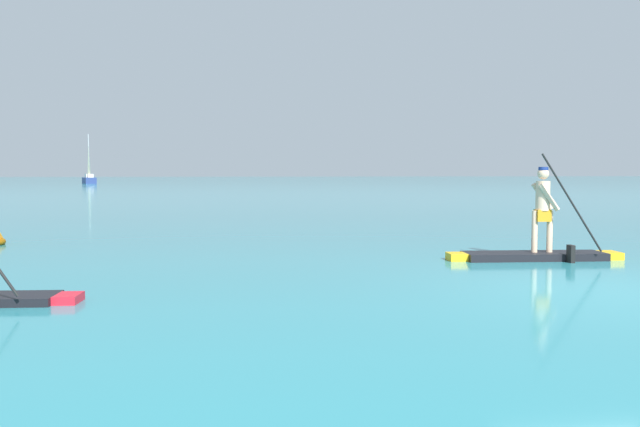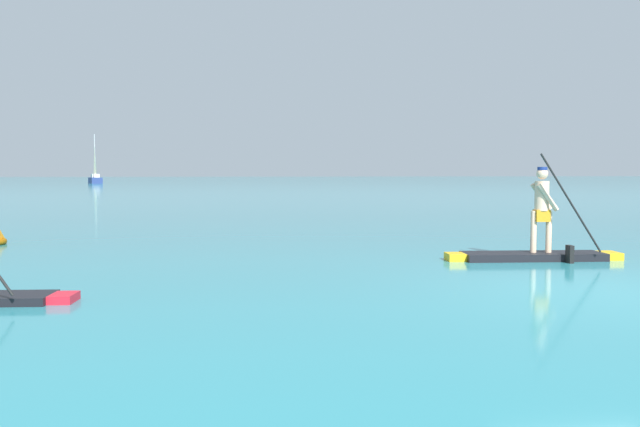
# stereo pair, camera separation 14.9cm
# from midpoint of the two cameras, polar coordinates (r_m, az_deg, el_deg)

# --- Properties ---
(ground) EXTENTS (440.00, 440.00, 0.00)m
(ground) POSITION_cam_midpoint_polar(r_m,az_deg,el_deg) (10.18, 22.94, -5.95)
(ground) COLOR teal
(paddleboarder_mid_center) EXTENTS (3.27, 1.07, 1.96)m
(paddleboarder_mid_center) POSITION_cam_midpoint_polar(r_m,az_deg,el_deg) (13.13, 17.57, -2.44)
(paddleboarder_mid_center) COLOR black
(paddleboarder_mid_center) RESTS_ON ground
(sailboat_left_horizon) EXTENTS (2.71, 5.18, 6.88)m
(sailboat_left_horizon) POSITION_cam_midpoint_polar(r_m,az_deg,el_deg) (99.67, -18.97, 2.90)
(sailboat_left_horizon) COLOR navy
(sailboat_left_horizon) RESTS_ON ground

